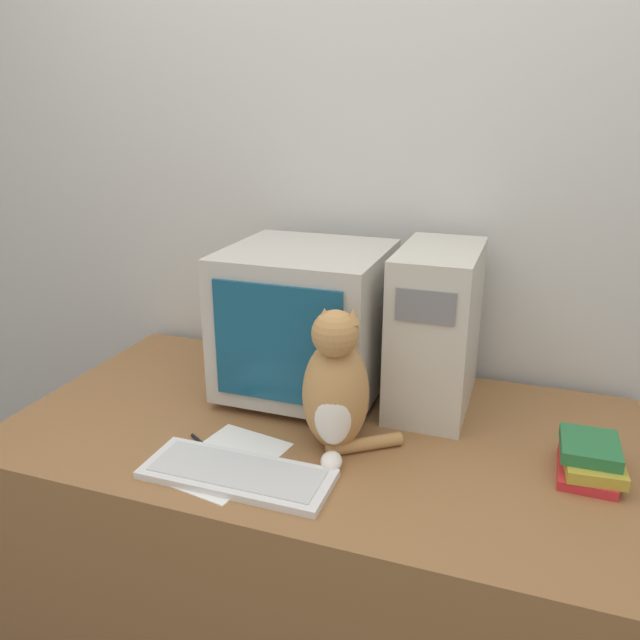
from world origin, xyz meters
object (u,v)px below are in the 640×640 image
at_px(crt_monitor, 306,321).
at_px(book_stack, 590,460).
at_px(computer_tower, 436,328).
at_px(cat, 336,389).
at_px(keyboard, 237,474).
at_px(pen, 206,447).

xyz_separation_m(crt_monitor, book_stack, (0.78, -0.20, -0.19)).
distance_m(computer_tower, cat, 0.38).
distance_m(crt_monitor, book_stack, 0.82).
bearing_deg(book_stack, keyboard, -159.66).
bearing_deg(cat, pen, -172.05).
bearing_deg(pen, cat, 21.15).
relative_size(computer_tower, cat, 1.21).
bearing_deg(keyboard, book_stack, 20.34).
height_order(computer_tower, cat, computer_tower).
bearing_deg(computer_tower, crt_monitor, -171.54).
xyz_separation_m(computer_tower, pen, (-0.49, -0.45, -0.22)).
distance_m(crt_monitor, computer_tower, 0.37).
xyz_separation_m(computer_tower, book_stack, (0.41, -0.25, -0.19)).
xyz_separation_m(keyboard, book_stack, (0.77, 0.29, 0.03)).
bearing_deg(book_stack, crt_monitor, 165.81).
relative_size(computer_tower, keyboard, 1.02).
relative_size(book_stack, pen, 1.40).
bearing_deg(book_stack, cat, -172.46).
xyz_separation_m(crt_monitor, pen, (-0.12, -0.39, -0.22)).
height_order(computer_tower, book_stack, computer_tower).
xyz_separation_m(cat, book_stack, (0.60, 0.08, -0.12)).
distance_m(computer_tower, pen, 0.70).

